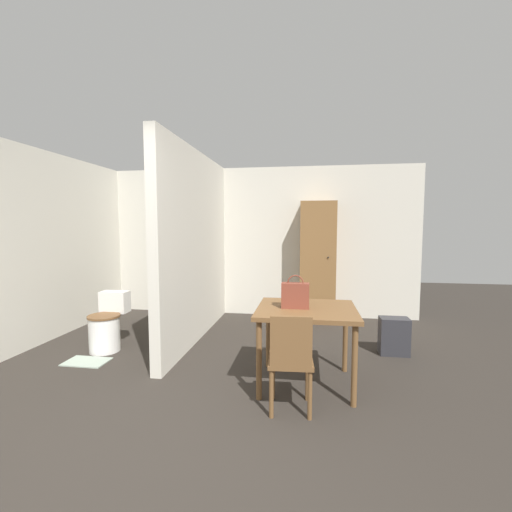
{
  "coord_description": "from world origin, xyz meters",
  "views": [
    {
      "loc": [
        1.04,
        -1.72,
        1.51
      ],
      "look_at": [
        0.47,
        2.0,
        1.19
      ],
      "focal_mm": 24.0,
      "sensor_mm": 36.0,
      "label": 1
    }
  ],
  "objects_px": {
    "toilet": "(107,326)",
    "space_heater": "(394,336)",
    "wooden_chair": "(291,359)",
    "handbag": "(295,295)",
    "dining_table": "(306,317)",
    "wooden_cabinet": "(318,262)"
  },
  "relations": [
    {
      "from": "toilet",
      "to": "wooden_cabinet",
      "type": "relative_size",
      "value": 0.36
    },
    {
      "from": "toilet",
      "to": "handbag",
      "type": "xyz_separation_m",
      "value": [
        2.32,
        -0.6,
        0.57
      ]
    },
    {
      "from": "toilet",
      "to": "wooden_cabinet",
      "type": "bearing_deg",
      "value": 33.52
    },
    {
      "from": "dining_table",
      "to": "toilet",
      "type": "height_order",
      "value": "dining_table"
    },
    {
      "from": "toilet",
      "to": "dining_table",
      "type": "bearing_deg",
      "value": -13.34
    },
    {
      "from": "dining_table",
      "to": "toilet",
      "type": "bearing_deg",
      "value": 166.66
    },
    {
      "from": "wooden_chair",
      "to": "wooden_cabinet",
      "type": "height_order",
      "value": "wooden_cabinet"
    },
    {
      "from": "toilet",
      "to": "space_heater",
      "type": "relative_size",
      "value": 1.57
    },
    {
      "from": "toilet",
      "to": "wooden_chair",
      "type": "bearing_deg",
      "value": -25.62
    },
    {
      "from": "dining_table",
      "to": "handbag",
      "type": "xyz_separation_m",
      "value": [
        -0.11,
        -0.02,
        0.21
      ]
    },
    {
      "from": "wooden_chair",
      "to": "wooden_cabinet",
      "type": "relative_size",
      "value": 0.43
    },
    {
      "from": "dining_table",
      "to": "space_heater",
      "type": "xyz_separation_m",
      "value": [
        1.03,
        0.94,
        -0.44
      ]
    },
    {
      "from": "toilet",
      "to": "wooden_cabinet",
      "type": "height_order",
      "value": "wooden_cabinet"
    },
    {
      "from": "wooden_chair",
      "to": "space_heater",
      "type": "relative_size",
      "value": 1.88
    },
    {
      "from": "toilet",
      "to": "space_heater",
      "type": "bearing_deg",
      "value": 5.97
    },
    {
      "from": "handbag",
      "to": "space_heater",
      "type": "relative_size",
      "value": 0.72
    },
    {
      "from": "wooden_chair",
      "to": "toilet",
      "type": "xyz_separation_m",
      "value": [
        -2.31,
        1.11,
        -0.15
      ]
    },
    {
      "from": "dining_table",
      "to": "wooden_cabinet",
      "type": "bearing_deg",
      "value": 85.94
    },
    {
      "from": "wooden_chair",
      "to": "wooden_cabinet",
      "type": "xyz_separation_m",
      "value": [
        0.28,
        2.82,
        0.5
      ]
    },
    {
      "from": "wooden_cabinet",
      "to": "space_heater",
      "type": "xyz_separation_m",
      "value": [
        0.87,
        -1.35,
        -0.73
      ]
    },
    {
      "from": "dining_table",
      "to": "wooden_cabinet",
      "type": "relative_size",
      "value": 0.49
    },
    {
      "from": "dining_table",
      "to": "wooden_chair",
      "type": "xyz_separation_m",
      "value": [
        -0.12,
        -0.53,
        -0.21
      ]
    }
  ]
}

